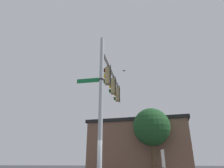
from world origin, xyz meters
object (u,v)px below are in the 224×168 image
Objects in this scene: traffic_light_mid_inner at (113,86)px; street_name_sign at (93,80)px; traffic_light_mid_outer at (117,94)px; bird_flying at (124,71)px; historical_marker at (164,167)px; traffic_light_nearest_pole at (107,76)px.

street_name_sign is (-3.17, 0.80, -0.85)m from traffic_light_mid_inner.
traffic_light_mid_inner is at bearing 173.10° from traffic_light_mid_outer.
traffic_light_mid_inner is 1.00× the size of traffic_light_mid_outer.
traffic_light_mid_outer is at bearing 154.53° from bird_flying.
historical_marker is (0.61, -3.23, -4.02)m from street_name_sign.
street_name_sign is 0.66× the size of historical_marker.
bird_flying reaches higher than traffic_light_nearest_pole.
bird_flying is at bearing -11.88° from traffic_light_nearest_pole.
traffic_light_nearest_pole is 1.76m from traffic_light_mid_inner.
bird_flying is 0.13× the size of historical_marker.
street_name_sign is at bearing 168.39° from traffic_light_mid_outer.
historical_marker is at bearing -163.19° from bird_flying.
traffic_light_mid_outer is at bearing -6.90° from traffic_light_nearest_pole.
bird_flying reaches higher than traffic_light_mid_outer.
traffic_light_mid_outer is 4.58× the size of bird_flying.
traffic_light_nearest_pole is 1.76m from street_name_sign.
traffic_light_mid_inner is at bearing 43.51° from historical_marker.
traffic_light_nearest_pole and traffic_light_mid_outer have the same top height.
traffic_light_nearest_pole is 0.94× the size of street_name_sign.
street_name_sign reaches higher than historical_marker.
traffic_light_mid_outer is (3.50, -0.42, 0.00)m from traffic_light_nearest_pole.
traffic_light_mid_inner is 0.94× the size of street_name_sign.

